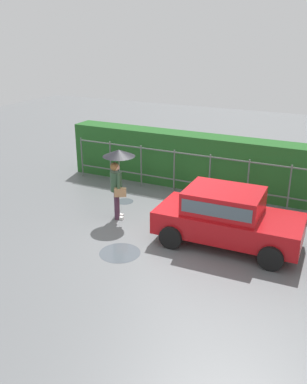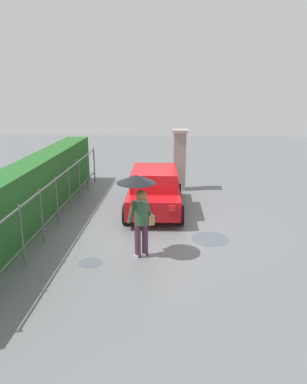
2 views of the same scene
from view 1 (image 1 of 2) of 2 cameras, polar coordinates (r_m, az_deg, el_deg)
name	(u,v)px [view 1 (image 1 of 2)]	position (r m, az deg, el deg)	size (l,w,h in m)	color
ground_plane	(174,235)	(11.45, 2.89, -5.88)	(40.00, 40.00, 0.00)	slate
car	(226,215)	(10.83, 9.98, -3.13)	(3.78, 1.95, 1.48)	#B71116
pedestrian	(118,169)	(11.98, -4.92, 3.12)	(0.93, 0.93, 2.08)	#47283D
fence_section	(210,174)	(13.74, 7.70, 2.42)	(10.21, 0.05, 1.50)	#59605B
hedge_row	(217,164)	(14.43, 8.76, 3.78)	(11.16, 0.90, 1.90)	#235B23
puddle_near	(120,253)	(10.59, -4.63, -8.32)	(1.04, 1.04, 0.00)	#4C545B
puddle_far	(125,201)	(13.64, -3.97, -1.29)	(0.57, 0.57, 0.00)	#4C545B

